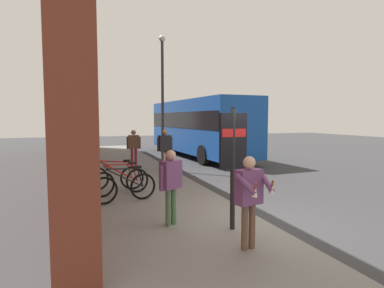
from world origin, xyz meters
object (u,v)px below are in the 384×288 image
at_px(bicycle_mid_rack, 124,187).
at_px(transit_info_sign, 233,149).
at_px(bicycle_nearest_sign, 115,177).
at_px(city_bus, 198,125).
at_px(bicycle_end_of_row, 121,181).
at_px(pedestrian_by_facade, 165,146).
at_px(tourist_with_hotdogs, 250,192).
at_px(pedestrian_near_bus, 171,180).
at_px(street_lamp, 163,91).
at_px(pedestrian_crossing_street, 134,144).

bearing_deg(bicycle_mid_rack, transit_info_sign, -147.96).
relative_size(bicycle_nearest_sign, city_bus, 0.16).
xyz_separation_m(bicycle_end_of_row, city_bus, (8.85, -5.66, 1.41)).
bearing_deg(pedestrian_by_facade, tourist_with_hotdogs, 175.44).
bearing_deg(bicycle_nearest_sign, transit_info_sign, -156.95).
height_order(bicycle_end_of_row, city_bus, city_bus).
relative_size(bicycle_end_of_row, bicycle_nearest_sign, 0.99).
relative_size(bicycle_nearest_sign, pedestrian_near_bus, 1.12).
distance_m(bicycle_mid_rack, pedestrian_by_facade, 4.89).
bearing_deg(bicycle_end_of_row, bicycle_mid_rack, 179.84).
distance_m(city_bus, street_lamp, 5.77).
distance_m(city_bus, pedestrian_by_facade, 6.43).
distance_m(bicycle_end_of_row, pedestrian_near_bus, 3.11).
xyz_separation_m(bicycle_nearest_sign, transit_info_sign, (-4.32, -1.84, 1.21)).
relative_size(bicycle_mid_rack, bicycle_end_of_row, 1.01).
height_order(bicycle_end_of_row, street_lamp, street_lamp).
xyz_separation_m(bicycle_end_of_row, pedestrian_crossing_street, (5.28, -1.22, 0.63)).
bearing_deg(street_lamp, bicycle_nearest_sign, 146.40).
bearing_deg(bicycle_mid_rack, pedestrian_near_bus, -162.95).
height_order(bicycle_mid_rack, pedestrian_by_facade, pedestrian_by_facade).
distance_m(transit_info_sign, pedestrian_near_bus, 1.41).
height_order(city_bus, tourist_with_hotdogs, city_bus).
bearing_deg(transit_info_sign, bicycle_end_of_row, 25.72).
distance_m(pedestrian_crossing_street, pedestrian_by_facade, 2.06).
distance_m(pedestrian_crossing_street, tourist_with_hotdogs, 9.91).
bearing_deg(tourist_with_hotdogs, street_lamp, -5.04).
bearing_deg(pedestrian_near_bus, transit_info_sign, -120.25).
bearing_deg(city_bus, tourist_with_hotdogs, 163.10).
bearing_deg(pedestrian_crossing_street, street_lamp, -128.56).
bearing_deg(pedestrian_by_facade, city_bus, -32.68).
xyz_separation_m(bicycle_end_of_row, transit_info_sign, (-3.62, -1.75, 1.21)).
relative_size(pedestrian_by_facade, street_lamp, 0.30).
distance_m(city_bus, pedestrian_crossing_street, 5.74).
height_order(bicycle_end_of_row, tourist_with_hotdogs, tourist_with_hotdogs).
height_order(bicycle_nearest_sign, pedestrian_by_facade, pedestrian_by_facade).
xyz_separation_m(bicycle_end_of_row, tourist_with_hotdogs, (-4.62, -1.56, 0.58)).
relative_size(bicycle_nearest_sign, tourist_with_hotdogs, 1.11).
bearing_deg(city_bus, bicycle_nearest_sign, 144.82).
bearing_deg(bicycle_end_of_row, tourist_with_hotdogs, -161.31).
bearing_deg(pedestrian_by_facade, bicycle_mid_rack, 152.84).
bearing_deg(transit_info_sign, pedestrian_crossing_street, 3.36).
distance_m(pedestrian_near_bus, street_lamp, 7.94).
bearing_deg(tourist_with_hotdogs, pedestrian_crossing_street, 1.96).
distance_m(transit_info_sign, tourist_with_hotdogs, 1.19).
distance_m(bicycle_nearest_sign, tourist_with_hotdogs, 5.60).
distance_m(bicycle_end_of_row, tourist_with_hotdogs, 4.91).
height_order(bicycle_nearest_sign, city_bus, city_bus).
xyz_separation_m(bicycle_nearest_sign, street_lamp, (3.68, -2.45, 2.96)).
height_order(pedestrian_by_facade, street_lamp, street_lamp).
xyz_separation_m(bicycle_end_of_row, pedestrian_near_bus, (-2.99, -0.66, 0.56)).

